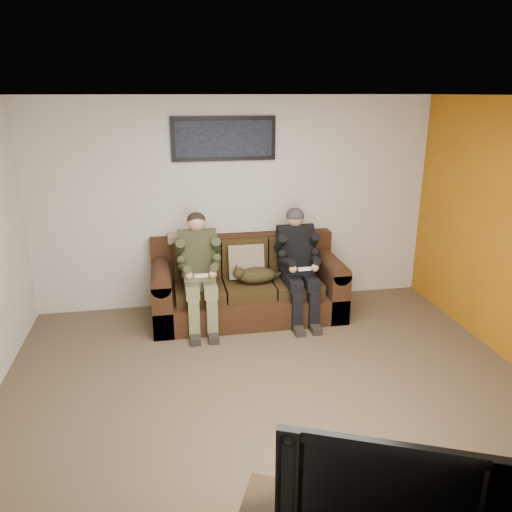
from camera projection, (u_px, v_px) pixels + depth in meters
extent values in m
plane|color=brown|center=(274.00, 396.00, 4.53)|extent=(5.00, 5.00, 0.00)
plane|color=silver|center=(278.00, 96.00, 3.71)|extent=(5.00, 5.00, 0.00)
plane|color=beige|center=(236.00, 204.00, 6.22)|extent=(5.00, 0.00, 5.00)
plane|color=beige|center=(398.00, 437.00, 2.02)|extent=(5.00, 0.00, 5.00)
cube|color=#371E10|center=(248.00, 304.00, 6.12)|extent=(2.28, 0.98, 0.31)
cube|color=#371E10|center=(243.00, 258.00, 6.34)|extent=(2.28, 0.21, 0.62)
cube|color=#371E10|center=(162.00, 298.00, 5.89)|extent=(0.23, 0.98, 0.62)
cube|color=#371E10|center=(328.00, 286.00, 6.25)|extent=(0.23, 0.98, 0.62)
cylinder|color=#371E10|center=(161.00, 273.00, 5.80)|extent=(0.23, 0.98, 0.23)
cylinder|color=#371E10|center=(329.00, 263.00, 6.15)|extent=(0.23, 0.98, 0.23)
cube|color=#342510|center=(200.00, 291.00, 5.90)|extent=(0.57, 0.62, 0.14)
cube|color=#342510|center=(197.00, 260.00, 6.08)|extent=(0.57, 0.14, 0.46)
cube|color=#342510|center=(248.00, 288.00, 6.00)|extent=(0.57, 0.62, 0.14)
cube|color=#342510|center=(244.00, 257.00, 6.18)|extent=(0.57, 0.14, 0.46)
cube|color=#342510|center=(296.00, 285.00, 6.10)|extent=(0.57, 0.62, 0.14)
cube|color=#342510|center=(290.00, 254.00, 6.28)|extent=(0.57, 0.14, 0.46)
cube|color=#887459|center=(246.00, 261.00, 6.08)|extent=(0.43, 0.21, 0.43)
cube|color=#C6AA92|center=(187.00, 238.00, 6.10)|extent=(0.47, 0.23, 0.08)
cube|color=olive|center=(199.00, 281.00, 5.83)|extent=(0.36, 0.30, 0.14)
cube|color=#353922|center=(198.00, 254.00, 5.83)|extent=(0.40, 0.30, 0.53)
cylinder|color=#353922|center=(197.00, 236.00, 5.78)|extent=(0.44, 0.18, 0.18)
sphere|color=tan|center=(196.00, 223.00, 5.75)|extent=(0.21, 0.21, 0.21)
cube|color=olive|center=(192.00, 289.00, 5.63)|extent=(0.15, 0.42, 0.13)
cube|color=olive|center=(210.00, 288.00, 5.66)|extent=(0.15, 0.42, 0.13)
cube|color=olive|center=(194.00, 319.00, 5.53)|extent=(0.12, 0.13, 0.46)
cube|color=olive|center=(212.00, 318.00, 5.56)|extent=(0.12, 0.13, 0.46)
cube|color=black|center=(195.00, 338.00, 5.51)|extent=(0.11, 0.26, 0.08)
cube|color=black|center=(213.00, 336.00, 5.55)|extent=(0.11, 0.26, 0.08)
cylinder|color=#353922|center=(180.00, 249.00, 5.69)|extent=(0.11, 0.30, 0.28)
cylinder|color=#353922|center=(215.00, 247.00, 5.76)|extent=(0.11, 0.30, 0.28)
cylinder|color=#353922|center=(185.00, 268.00, 5.54)|extent=(0.14, 0.32, 0.15)
cylinder|color=#353922|center=(215.00, 266.00, 5.60)|extent=(0.14, 0.32, 0.15)
sphere|color=tan|center=(189.00, 276.00, 5.45)|extent=(0.09, 0.09, 0.09)
sphere|color=tan|center=(213.00, 274.00, 5.50)|extent=(0.09, 0.09, 0.09)
cube|color=white|center=(201.00, 276.00, 5.46)|extent=(0.15, 0.04, 0.03)
ellipsoid|color=black|center=(196.00, 220.00, 5.75)|extent=(0.22, 0.22, 0.17)
cube|color=black|center=(297.00, 275.00, 6.03)|extent=(0.36, 0.30, 0.14)
cube|color=black|center=(295.00, 249.00, 6.03)|extent=(0.40, 0.30, 0.53)
cylinder|color=black|center=(295.00, 231.00, 5.98)|extent=(0.44, 0.18, 0.18)
sphere|color=tan|center=(295.00, 218.00, 5.95)|extent=(0.21, 0.21, 0.21)
cube|color=black|center=(293.00, 282.00, 5.83)|extent=(0.15, 0.42, 0.13)
cube|color=black|center=(309.00, 281.00, 5.86)|extent=(0.15, 0.42, 0.13)
cube|color=black|center=(297.00, 311.00, 5.73)|extent=(0.12, 0.13, 0.46)
cube|color=black|center=(313.00, 310.00, 5.77)|extent=(0.12, 0.13, 0.46)
cube|color=black|center=(298.00, 329.00, 5.72)|extent=(0.11, 0.26, 0.08)
cube|color=black|center=(315.00, 328.00, 5.75)|extent=(0.11, 0.26, 0.08)
cylinder|color=black|center=(280.00, 243.00, 5.90)|extent=(0.11, 0.30, 0.28)
cylinder|color=black|center=(313.00, 241.00, 5.97)|extent=(0.11, 0.30, 0.28)
cylinder|color=black|center=(287.00, 262.00, 5.75)|extent=(0.14, 0.32, 0.15)
cylinder|color=black|center=(315.00, 260.00, 5.81)|extent=(0.14, 0.32, 0.15)
sphere|color=tan|center=(293.00, 269.00, 5.66)|extent=(0.09, 0.09, 0.09)
sphere|color=tan|center=(315.00, 268.00, 5.70)|extent=(0.09, 0.09, 0.09)
cube|color=white|center=(305.00, 269.00, 5.66)|extent=(0.15, 0.04, 0.03)
ellipsoid|color=black|center=(295.00, 216.00, 5.94)|extent=(0.22, 0.22, 0.19)
ellipsoid|color=#413519|center=(257.00, 275.00, 5.94)|extent=(0.47, 0.26, 0.19)
sphere|color=#413519|center=(239.00, 273.00, 5.85)|extent=(0.14, 0.14, 0.14)
cone|color=#413519|center=(237.00, 269.00, 5.79)|extent=(0.04, 0.04, 0.04)
cone|color=#413519|center=(236.00, 267.00, 5.86)|extent=(0.04, 0.04, 0.04)
cylinder|color=#413519|center=(275.00, 275.00, 6.04)|extent=(0.26, 0.13, 0.08)
cube|color=black|center=(224.00, 139.00, 5.92)|extent=(1.25, 0.04, 0.52)
cube|color=black|center=(224.00, 139.00, 5.89)|extent=(1.15, 0.01, 0.42)
imported|color=black|center=(387.00, 481.00, 2.48)|extent=(1.05, 0.56, 0.62)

